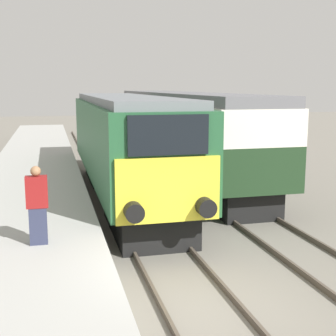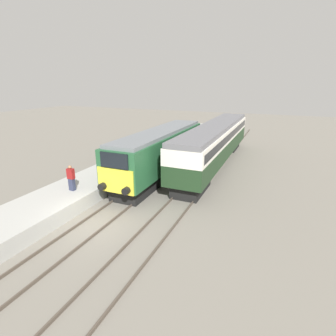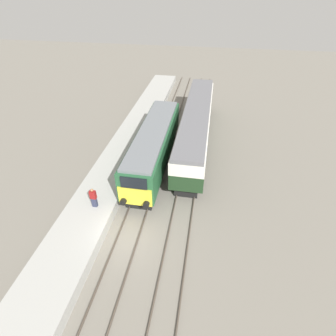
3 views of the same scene
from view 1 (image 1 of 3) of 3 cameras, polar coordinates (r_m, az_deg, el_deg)
ground_plane at (r=9.27m, az=3.78°, el=-16.58°), size 120.00×120.00×0.00m
platform_left at (r=16.32m, az=-16.28°, el=-3.51°), size 3.50×50.00×0.90m
rails_near_track at (r=13.76m, az=-2.67°, el=-7.26°), size 1.51×60.00×0.14m
rails_far_track at (r=14.78m, az=10.44°, el=-6.20°), size 1.50×60.00×0.14m
locomotive at (r=17.04m, az=-5.30°, el=3.08°), size 2.70×13.38×3.80m
passenger_carriage at (r=22.34m, az=1.48°, el=5.34°), size 2.75×18.27×3.85m
person_on_platform at (r=10.01m, az=-15.64°, el=-4.45°), size 0.44×0.26×1.64m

